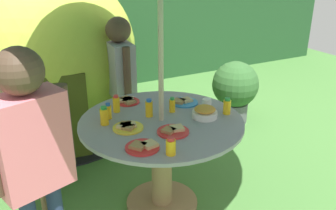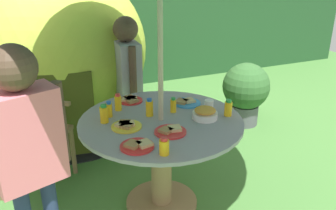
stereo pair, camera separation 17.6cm
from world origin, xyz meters
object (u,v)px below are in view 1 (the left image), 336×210
(snack_bowl, at_px, (205,112))
(juice_bottle_front_edge, at_px, (172,105))
(potted_plant, at_px, (235,88))
(juice_bottle_spot_b, at_px, (171,147))
(garden_table, at_px, (162,147))
(plate_mid_left, at_px, (127,101))
(juice_bottle_mid_right, at_px, (104,116))
(child_in_grey_shirt, at_px, (120,70))
(wooden_chair, at_px, (16,132))
(plate_center_front, at_px, (184,102))
(plate_center_back, at_px, (173,131))
(juice_bottle_far_right, at_px, (149,108))
(dome_tent, at_px, (48,51))
(juice_bottle_back_edge, at_px, (108,111))
(juice_bottle_spot_a, at_px, (227,106))
(plate_near_right, at_px, (128,127))
(cup_near, at_px, (207,103))
(plate_far_left, at_px, (143,146))
(juice_bottle_near_left, at_px, (116,104))
(child_in_pink_shirt, at_px, (31,144))

(snack_bowl, xyz_separation_m, juice_bottle_front_edge, (-0.16, 0.19, 0.01))
(potted_plant, relative_size, juice_bottle_spot_b, 6.49)
(garden_table, bearing_deg, plate_mid_left, 102.99)
(juice_bottle_mid_right, bearing_deg, child_in_grey_shirt, 62.42)
(garden_table, height_order, child_in_grey_shirt, child_in_grey_shirt)
(juice_bottle_mid_right, bearing_deg, snack_bowl, -17.91)
(wooden_chair, distance_m, juice_bottle_spot_b, 1.38)
(garden_table, height_order, plate_mid_left, plate_mid_left)
(potted_plant, relative_size, juice_bottle_front_edge, 6.23)
(garden_table, bearing_deg, plate_center_front, 33.76)
(juice_bottle_mid_right, relative_size, juice_bottle_front_edge, 1.16)
(plate_center_back, xyz_separation_m, juice_bottle_far_right, (-0.03, 0.31, 0.05))
(dome_tent, distance_m, plate_center_front, 1.77)
(plate_center_back, height_order, juice_bottle_back_edge, juice_bottle_back_edge)
(plate_center_front, distance_m, juice_bottle_spot_a, 0.37)
(potted_plant, relative_size, snack_bowl, 3.98)
(plate_mid_left, distance_m, juice_bottle_far_right, 0.32)
(dome_tent, xyz_separation_m, juice_bottle_front_edge, (0.57, -1.71, -0.09))
(snack_bowl, distance_m, juice_bottle_back_edge, 0.69)
(dome_tent, bearing_deg, plate_near_right, -77.05)
(wooden_chair, xyz_separation_m, plate_center_back, (0.91, -0.88, 0.20))
(plate_center_front, height_order, juice_bottle_front_edge, juice_bottle_front_edge)
(cup_near, bearing_deg, plate_far_left, -152.44)
(cup_near, bearing_deg, juice_bottle_spot_a, -70.85)
(juice_bottle_back_edge, bearing_deg, wooden_chair, 141.41)
(plate_far_left, height_order, juice_bottle_front_edge, juice_bottle_front_edge)
(garden_table, height_order, juice_bottle_mid_right, juice_bottle_mid_right)
(potted_plant, bearing_deg, juice_bottle_near_left, -156.96)
(cup_near, bearing_deg, juice_bottle_back_edge, 168.93)
(child_in_grey_shirt, xyz_separation_m, juice_bottle_back_edge, (-0.36, -0.71, -0.06))
(dome_tent, bearing_deg, plate_center_front, -57.98)
(plate_near_right, bearing_deg, wooden_chair, 133.60)
(juice_bottle_front_edge, height_order, cup_near, juice_bottle_front_edge)
(plate_mid_left, bearing_deg, juice_bottle_spot_b, -94.42)
(snack_bowl, bearing_deg, plate_mid_left, 127.03)
(juice_bottle_front_edge, relative_size, juice_bottle_spot_a, 0.93)
(juice_bottle_front_edge, height_order, juice_bottle_back_edge, juice_bottle_back_edge)
(plate_mid_left, distance_m, juice_bottle_front_edge, 0.40)
(dome_tent, bearing_deg, juice_bottle_mid_right, -80.52)
(snack_bowl, bearing_deg, child_in_grey_shirt, 104.54)
(plate_near_right, relative_size, juice_bottle_front_edge, 1.80)
(plate_mid_left, height_order, cup_near, cup_near)
(child_in_grey_shirt, bearing_deg, child_in_pink_shirt, -35.76)
(wooden_chair, distance_m, juice_bottle_front_edge, 1.23)
(dome_tent, relative_size, plate_near_right, 10.51)
(juice_bottle_far_right, xyz_separation_m, juice_bottle_spot_b, (-0.11, -0.55, -0.01))
(wooden_chair, xyz_separation_m, plate_near_right, (0.66, -0.69, 0.20))
(juice_bottle_near_left, bearing_deg, plate_mid_left, 44.06)
(juice_bottle_far_right, bearing_deg, juice_bottle_mid_right, 176.97)
(plate_near_right, relative_size, plate_mid_left, 1.10)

